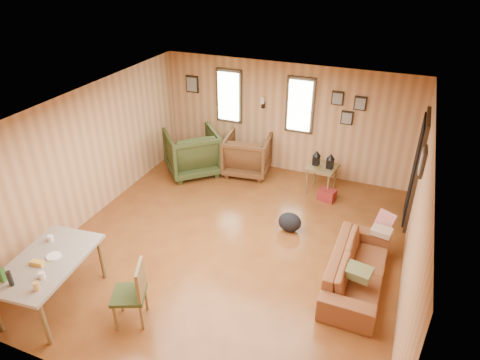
# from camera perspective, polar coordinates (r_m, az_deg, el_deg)

# --- Properties ---
(room) EXTENTS (5.54, 6.04, 2.44)m
(room) POSITION_cam_1_polar(r_m,az_deg,el_deg) (6.88, 0.91, 0.39)
(room) COLOR brown
(room) RESTS_ON ground
(sofa) EXTENTS (0.60, 1.97, 0.77)m
(sofa) POSITION_cam_1_polar(r_m,az_deg,el_deg) (6.64, 15.48, -10.68)
(sofa) COLOR brown
(sofa) RESTS_ON ground
(recliner_brown) EXTENTS (1.05, 1.00, 0.97)m
(recliner_brown) POSITION_cam_1_polar(r_m,az_deg,el_deg) (9.35, 1.02, 3.66)
(recliner_brown) COLOR #543319
(recliner_brown) RESTS_ON ground
(recliner_green) EXTENTS (1.45, 1.44, 1.09)m
(recliner_green) POSITION_cam_1_polar(r_m,az_deg,el_deg) (9.39, -6.41, 3.98)
(recliner_green) COLOR #2F391A
(recliner_green) RESTS_ON ground
(end_table) EXTENTS (0.64, 0.61, 0.66)m
(end_table) POSITION_cam_1_polar(r_m,az_deg,el_deg) (9.78, -2.65, 4.07)
(end_table) COLOR brown
(end_table) RESTS_ON ground
(side_table) EXTENTS (0.63, 0.63, 0.89)m
(side_table) POSITION_cam_1_polar(r_m,az_deg,el_deg) (8.72, 10.97, 1.97)
(side_table) COLOR brown
(side_table) RESTS_ON ground
(cooler) EXTENTS (0.37, 0.29, 0.23)m
(cooler) POSITION_cam_1_polar(r_m,az_deg,el_deg) (8.67, 11.52, -1.96)
(cooler) COLOR maroon
(cooler) RESTS_ON ground
(backpack) EXTENTS (0.49, 0.43, 0.36)m
(backpack) POSITION_cam_1_polar(r_m,az_deg,el_deg) (7.65, 6.66, -5.60)
(backpack) COLOR black
(backpack) RESTS_ON ground
(sofa_pillows) EXTENTS (0.60, 1.61, 0.33)m
(sofa_pillows) POSITION_cam_1_polar(r_m,az_deg,el_deg) (6.82, 17.16, -8.53)
(sofa_pillows) COLOR brown
(sofa_pillows) RESTS_ON sofa
(dining_table) EXTENTS (1.05, 1.58, 0.98)m
(dining_table) POSITION_cam_1_polar(r_m,az_deg,el_deg) (6.46, -24.42, -10.30)
(dining_table) COLOR gray
(dining_table) RESTS_ON ground
(dining_chair) EXTENTS (0.56, 0.56, 0.95)m
(dining_chair) POSITION_cam_1_polar(r_m,az_deg,el_deg) (5.95, -14.00, -14.12)
(dining_chair) COLOR #2F391A
(dining_chair) RESTS_ON ground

